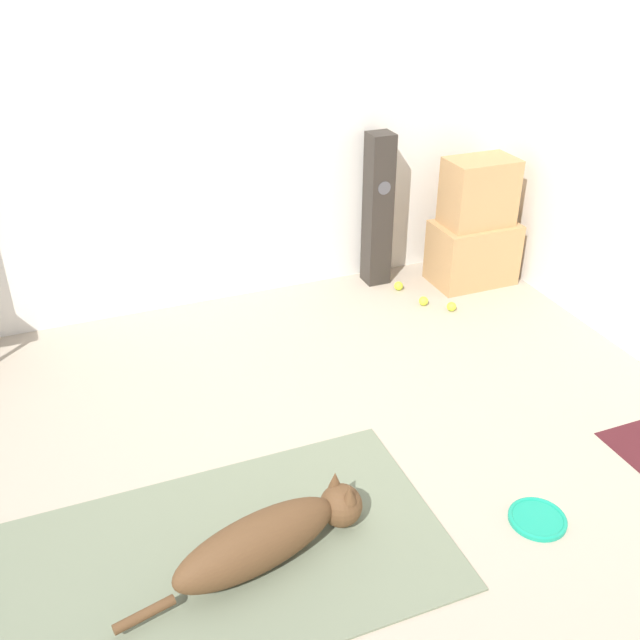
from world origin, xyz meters
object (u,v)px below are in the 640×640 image
at_px(floor_speaker, 378,210).
at_px(tennis_ball_loose_on_carpet, 451,307).
at_px(cardboard_box_lower, 473,253).
at_px(dog, 270,538).
at_px(frisbee, 538,519).
at_px(cardboard_box_upper, 479,192).
at_px(tennis_ball_near_speaker, 399,286).
at_px(tennis_ball_by_boxes, 423,301).

relative_size(floor_speaker, tennis_ball_loose_on_carpet, 16.99).
height_order(cardboard_box_lower, floor_speaker, floor_speaker).
bearing_deg(dog, frisbee, -10.80).
bearing_deg(tennis_ball_loose_on_carpet, frisbee, -109.40).
bearing_deg(cardboard_box_upper, dog, -138.11).
distance_m(floor_speaker, tennis_ball_near_speaker, 0.58).
bearing_deg(tennis_ball_by_boxes, cardboard_box_upper, 23.40).
height_order(tennis_ball_by_boxes, tennis_ball_loose_on_carpet, same).
relative_size(cardboard_box_lower, tennis_ball_near_speaker, 9.07).
bearing_deg(tennis_ball_loose_on_carpet, floor_speaker, 114.78).
xyz_separation_m(frisbee, cardboard_box_upper, (1.03, 2.24, 0.69)).
distance_m(dog, tennis_ball_by_boxes, 2.49).
height_order(frisbee, tennis_ball_loose_on_carpet, tennis_ball_loose_on_carpet).
distance_m(cardboard_box_upper, tennis_ball_near_speaker, 0.88).
xyz_separation_m(floor_speaker, tennis_ball_near_speaker, (0.09, -0.21, -0.53)).
bearing_deg(frisbee, dog, 169.20).
distance_m(floor_speaker, tennis_ball_by_boxes, 0.73).
height_order(tennis_ball_near_speaker, tennis_ball_loose_on_carpet, same).
distance_m(cardboard_box_lower, floor_speaker, 0.79).
bearing_deg(floor_speaker, tennis_ball_loose_on_carpet, -65.22).
xyz_separation_m(cardboard_box_upper, tennis_ball_near_speaker, (-0.57, 0.05, -0.67)).
distance_m(dog, tennis_ball_near_speaker, 2.66).
xyz_separation_m(cardboard_box_upper, tennis_ball_loose_on_carpet, (-0.37, -0.37, -0.67)).
distance_m(dog, floor_speaker, 2.80).
bearing_deg(tennis_ball_by_boxes, floor_speaker, 107.10).
distance_m(frisbee, cardboard_box_lower, 2.48).
distance_m(cardboard_box_lower, tennis_ball_loose_on_carpet, 0.56).
bearing_deg(cardboard_box_lower, tennis_ball_near_speaker, 174.35).
height_order(dog, frisbee, dog).
distance_m(dog, tennis_ball_loose_on_carpet, 2.49).
distance_m(cardboard_box_upper, tennis_ball_by_boxes, 0.87).
distance_m(cardboard_box_lower, cardboard_box_upper, 0.47).
relative_size(cardboard_box_lower, cardboard_box_upper, 1.23).
relative_size(cardboard_box_lower, tennis_ball_by_boxes, 9.07).
bearing_deg(tennis_ball_by_boxes, cardboard_box_lower, 22.88).
bearing_deg(cardboard_box_lower, tennis_ball_by_boxes, -157.12).
xyz_separation_m(frisbee, floor_speaker, (0.37, 2.50, 0.55)).
bearing_deg(tennis_ball_by_boxes, dog, -134.00).
xyz_separation_m(cardboard_box_lower, tennis_ball_by_boxes, (-0.52, -0.22, -0.20)).
xyz_separation_m(cardboard_box_lower, tennis_ball_loose_on_carpet, (-0.38, -0.36, -0.20)).
height_order(floor_speaker, tennis_ball_near_speaker, floor_speaker).
relative_size(floor_speaker, tennis_ball_by_boxes, 16.99).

